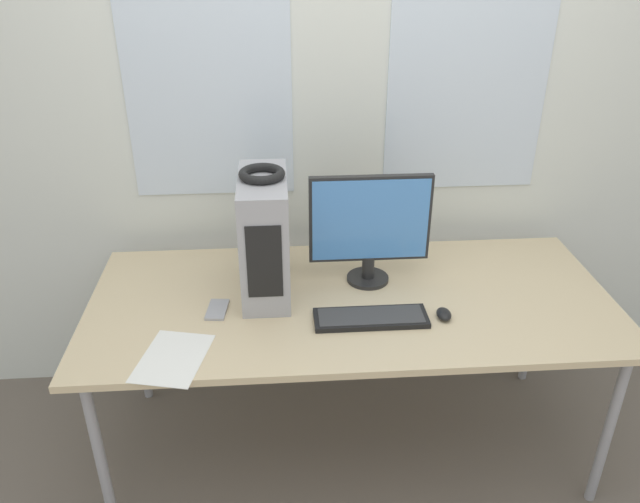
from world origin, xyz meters
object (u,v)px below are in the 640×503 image
Objects in this scene: headphones at (262,174)px; monitor_main at (370,226)px; mouse at (444,314)px; pc_tower at (265,236)px; cell_phone at (217,310)px; keyboard at (371,318)px.

monitor_main is at bearing 5.55° from headphones.
monitor_main is 0.45m from mouse.
cell_phone is at bearing -142.60° from pc_tower.
mouse is at bearing -0.59° from keyboard.
pc_tower is at bearing 146.76° from keyboard.
pc_tower is 0.74m from mouse.
headphones reaches higher than pc_tower.
headphones reaches higher than cell_phone.
headphones is at bearing 90.00° from pc_tower.
headphones reaches higher than keyboard.
pc_tower is at bearing -174.34° from monitor_main.
cell_phone is (-0.85, 0.11, -0.01)m from mouse.
keyboard is at bearing -4.50° from cell_phone.
mouse reaches higher than keyboard.
headphones is 0.48m from monitor_main.
keyboard is at bearing -33.24° from pc_tower.
monitor_main is at bearing 23.19° from cell_phone.
keyboard is 2.93× the size of cell_phone.
pc_tower reaches higher than keyboard.
headphones is at bearing 146.68° from keyboard.
monitor_main is (0.42, 0.04, -0.25)m from headphones.
headphones reaches higher than monitor_main.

